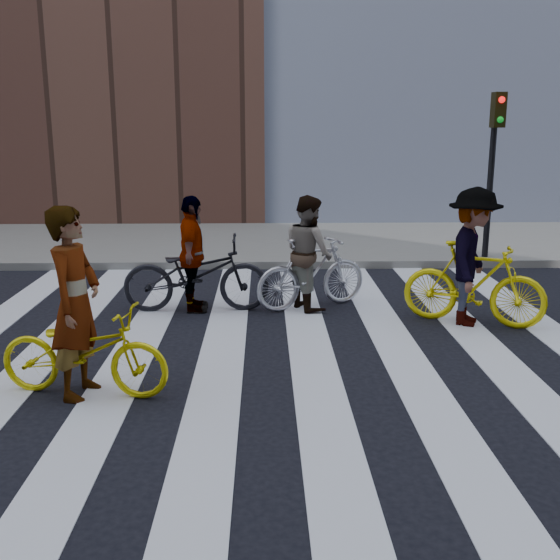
{
  "coord_description": "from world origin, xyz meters",
  "views": [
    {
      "loc": [
        -0.03,
        -7.36,
        2.77
      ],
      "look_at": [
        0.16,
        0.3,
        0.92
      ],
      "focal_mm": 42.0,
      "sensor_mm": 36.0,
      "label": 1
    }
  ],
  "objects_px": {
    "rider_left": "(75,303)",
    "rider_mid": "(309,253)",
    "bike_yellow_left": "(84,351)",
    "bike_dark_rear": "(196,274)",
    "traffic_signal": "(494,149)",
    "rider_rear": "(192,254)",
    "bike_yellow_right": "(474,284)",
    "bike_silver_mid": "(312,273)",
    "rider_right": "(472,257)"
  },
  "relations": [
    {
      "from": "rider_right",
      "to": "rider_rear",
      "type": "bearing_deg",
      "value": 103.16
    },
    {
      "from": "rider_left",
      "to": "rider_rear",
      "type": "height_order",
      "value": "rider_left"
    },
    {
      "from": "bike_yellow_left",
      "to": "rider_left",
      "type": "bearing_deg",
      "value": 100.34
    },
    {
      "from": "rider_left",
      "to": "bike_silver_mid",
      "type": "bearing_deg",
      "value": -28.9
    },
    {
      "from": "bike_yellow_right",
      "to": "rider_rear",
      "type": "bearing_deg",
      "value": 103.29
    },
    {
      "from": "rider_mid",
      "to": "rider_right",
      "type": "xyz_separation_m",
      "value": [
        2.2,
        -0.89,
        0.1
      ]
    },
    {
      "from": "rider_rear",
      "to": "bike_yellow_right",
      "type": "bearing_deg",
      "value": -102.46
    },
    {
      "from": "bike_yellow_left",
      "to": "bike_dark_rear",
      "type": "bearing_deg",
      "value": -4.99
    },
    {
      "from": "bike_yellow_right",
      "to": "traffic_signal",
      "type": "bearing_deg",
      "value": 3.12
    },
    {
      "from": "bike_yellow_left",
      "to": "bike_yellow_right",
      "type": "distance_m",
      "value": 5.33
    },
    {
      "from": "rider_left",
      "to": "rider_right",
      "type": "bearing_deg",
      "value": -53.66
    },
    {
      "from": "bike_yellow_right",
      "to": "bike_dark_rear",
      "type": "height_order",
      "value": "bike_yellow_right"
    },
    {
      "from": "traffic_signal",
      "to": "rider_mid",
      "type": "distance_m",
      "value": 5.03
    },
    {
      "from": "rider_mid",
      "to": "rider_rear",
      "type": "distance_m",
      "value": 1.74
    },
    {
      "from": "bike_yellow_right",
      "to": "rider_right",
      "type": "relative_size",
      "value": 1.01
    },
    {
      "from": "rider_right",
      "to": "traffic_signal",
      "type": "bearing_deg",
      "value": 2.48
    },
    {
      "from": "bike_yellow_left",
      "to": "bike_yellow_right",
      "type": "height_order",
      "value": "bike_yellow_right"
    },
    {
      "from": "bike_silver_mid",
      "to": "rider_left",
      "type": "height_order",
      "value": "rider_left"
    },
    {
      "from": "bike_silver_mid",
      "to": "rider_right",
      "type": "relative_size",
      "value": 0.95
    },
    {
      "from": "bike_silver_mid",
      "to": "rider_rear",
      "type": "relative_size",
      "value": 1.05
    },
    {
      "from": "rider_left",
      "to": "bike_yellow_right",
      "type": "bearing_deg",
      "value": -53.89
    },
    {
      "from": "rider_rear",
      "to": "bike_yellow_left",
      "type": "bearing_deg",
      "value": 163.9
    },
    {
      "from": "bike_yellow_left",
      "to": "rider_right",
      "type": "relative_size",
      "value": 0.94
    },
    {
      "from": "rider_left",
      "to": "rider_mid",
      "type": "bearing_deg",
      "value": -28.36
    },
    {
      "from": "rider_left",
      "to": "rider_rear",
      "type": "distance_m",
      "value": 3.22
    },
    {
      "from": "bike_silver_mid",
      "to": "bike_yellow_left",
      "type": "bearing_deg",
      "value": 117.11
    },
    {
      "from": "bike_dark_rear",
      "to": "bike_yellow_left",
      "type": "bearing_deg",
      "value": 163.04
    },
    {
      "from": "bike_dark_rear",
      "to": "rider_rear",
      "type": "distance_m",
      "value": 0.31
    },
    {
      "from": "bike_silver_mid",
      "to": "rider_right",
      "type": "height_order",
      "value": "rider_right"
    },
    {
      "from": "traffic_signal",
      "to": "bike_dark_rear",
      "type": "distance_m",
      "value": 6.52
    },
    {
      "from": "traffic_signal",
      "to": "bike_yellow_right",
      "type": "bearing_deg",
      "value": -111.0
    },
    {
      "from": "traffic_signal",
      "to": "bike_yellow_right",
      "type": "xyz_separation_m",
      "value": [
        -1.5,
        -3.92,
        -1.69
      ]
    },
    {
      "from": "bike_yellow_right",
      "to": "bike_dark_rear",
      "type": "distance_m",
      "value": 4.01
    },
    {
      "from": "rider_right",
      "to": "rider_left",
      "type": "bearing_deg",
      "value": 140.13
    },
    {
      "from": "rider_right",
      "to": "bike_silver_mid",
      "type": "bearing_deg",
      "value": 91.62
    },
    {
      "from": "bike_silver_mid",
      "to": "rider_left",
      "type": "distance_m",
      "value": 4.19
    },
    {
      "from": "traffic_signal",
      "to": "rider_rear",
      "type": "relative_size",
      "value": 1.91
    },
    {
      "from": "rider_right",
      "to": "rider_rear",
      "type": "xyz_separation_m",
      "value": [
        -3.94,
        0.76,
        -0.09
      ]
    },
    {
      "from": "traffic_signal",
      "to": "rider_rear",
      "type": "xyz_separation_m",
      "value": [
        -5.49,
        -3.16,
        -1.41
      ]
    },
    {
      "from": "bike_yellow_right",
      "to": "rider_left",
      "type": "bearing_deg",
      "value": 139.89
    },
    {
      "from": "bike_yellow_left",
      "to": "bike_dark_rear",
      "type": "distance_m",
      "value": 3.21
    },
    {
      "from": "bike_dark_rear",
      "to": "rider_mid",
      "type": "relative_size",
      "value": 1.25
    },
    {
      "from": "rider_mid",
      "to": "rider_rear",
      "type": "xyz_separation_m",
      "value": [
        -1.74,
        -0.13,
        0.01
      ]
    },
    {
      "from": "bike_dark_rear",
      "to": "rider_right",
      "type": "distance_m",
      "value": 3.98
    },
    {
      "from": "bike_yellow_left",
      "to": "rider_mid",
      "type": "xyz_separation_m",
      "value": [
        2.54,
        3.23,
        0.39
      ]
    },
    {
      "from": "bike_yellow_right",
      "to": "bike_dark_rear",
      "type": "bearing_deg",
      "value": 103.16
    },
    {
      "from": "bike_yellow_left",
      "to": "traffic_signal",
      "type": "bearing_deg",
      "value": -34.84
    },
    {
      "from": "traffic_signal",
      "to": "rider_rear",
      "type": "distance_m",
      "value": 6.49
    },
    {
      "from": "bike_yellow_left",
      "to": "bike_dark_rear",
      "type": "relative_size",
      "value": 0.84
    },
    {
      "from": "bike_dark_rear",
      "to": "rider_right",
      "type": "relative_size",
      "value": 1.12
    }
  ]
}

